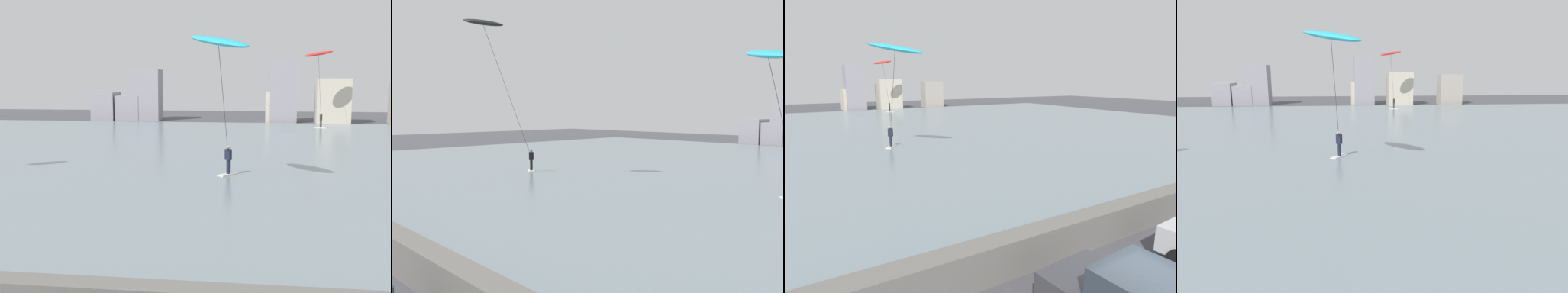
# 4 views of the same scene
# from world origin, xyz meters

# --- Properties ---
(water_bay) EXTENTS (84.00, 52.00, 0.10)m
(water_bay) POSITION_xyz_m (0.00, 30.14, 0.05)
(water_bay) COLOR gray
(water_bay) RESTS_ON ground
(far_shore_buildings) EXTENTS (40.61, 5.49, 7.77)m
(far_shore_buildings) POSITION_xyz_m (0.44, 58.86, 2.75)
(far_shore_buildings) COLOR gray
(far_shore_buildings) RESTS_ON ground
(kitesurfer_red) EXTENTS (3.66, 3.13, 8.42)m
(kitesurfer_red) POSITION_xyz_m (8.43, 51.92, 7.45)
(kitesurfer_red) COLOR silver
(kitesurfer_red) RESTS_ON water_bay
(kitesurfer_cyan) EXTENTS (3.72, 5.61, 7.63)m
(kitesurfer_cyan) POSITION_xyz_m (0.59, 18.72, 6.75)
(kitesurfer_cyan) COLOR silver
(kitesurfer_cyan) RESTS_ON water_bay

